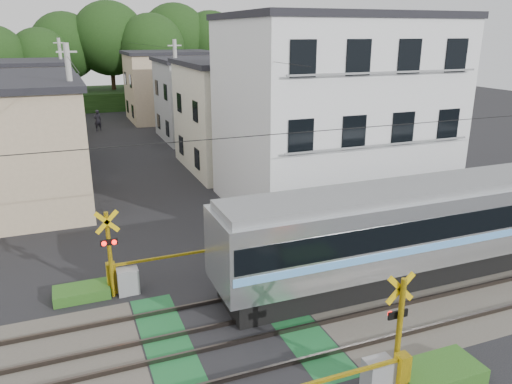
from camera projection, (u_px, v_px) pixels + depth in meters
name	position (u px, v px, depth m)	size (l,w,h in m)	color
ground	(233.00, 334.00, 14.62)	(120.00, 120.00, 0.00)	black
track_bed	(233.00, 333.00, 14.61)	(120.00, 120.00, 0.14)	#47423A
crossing_signal_near	(383.00, 368.00, 12.07)	(4.74, 0.65, 3.09)	yellow
crossing_signal_far	(125.00, 274.00, 16.73)	(4.74, 0.65, 3.09)	yellow
apartment_block	(332.00, 113.00, 24.57)	(10.20, 8.36, 9.30)	white
houses_row	(121.00, 106.00, 36.66)	(22.07, 31.35, 6.80)	tan
tree_hill	(105.00, 56.00, 56.76)	(40.00, 12.95, 11.90)	#193511
catenary	(412.00, 191.00, 15.61)	(60.00, 5.04, 7.00)	#2D2D33
utility_poles	(105.00, 100.00, 33.37)	(7.90, 42.00, 8.00)	#A5A5A0
pedestrian	(98.00, 120.00, 44.45)	(0.68, 0.45, 1.88)	#2A2933
weed_patches	(289.00, 319.00, 15.10)	(10.25, 8.80, 0.40)	#2D5E1E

